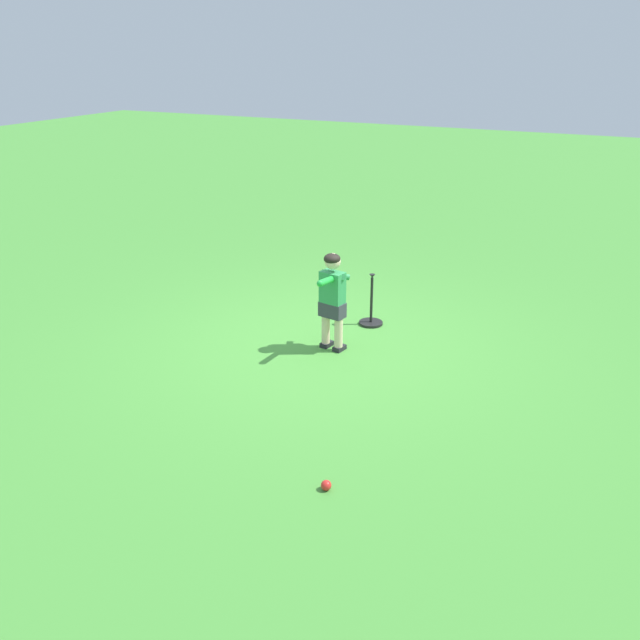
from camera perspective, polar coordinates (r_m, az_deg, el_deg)
name	(u,v)px	position (r m, az deg, el deg)	size (l,w,h in m)	color
ground_plane	(322,344)	(7.56, 0.21, -2.00)	(40.00, 40.00, 0.00)	#479338
child_batter	(332,293)	(7.19, 1.05, 2.28)	(0.32, 0.64, 1.08)	#232328
play_ball_by_bucket	(326,485)	(5.25, 0.52, -13.60)	(0.08, 0.08, 0.08)	red
batting_tee	(371,316)	(8.06, 4.27, 0.34)	(0.28, 0.28, 0.62)	black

